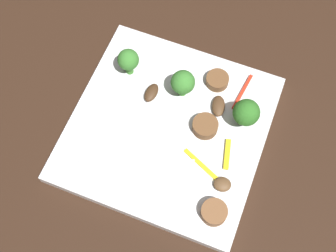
{
  "coord_description": "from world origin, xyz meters",
  "views": [
    {
      "loc": [
        -0.09,
        0.22,
        0.55
      ],
      "look_at": [
        0.0,
        0.0,
        0.02
      ],
      "focal_mm": 47.51,
      "sensor_mm": 36.0,
      "label": 1
    }
  ],
  "objects_px": {
    "broccoli_floret_0": "(128,60)",
    "pepper_strip_2": "(202,165)",
    "fork": "(113,157)",
    "sausage_slice_0": "(217,80)",
    "plate": "(168,128)",
    "sausage_slice_2": "(214,212)",
    "pepper_strip_1": "(227,154)",
    "mushroom_1": "(222,184)",
    "broccoli_floret_1": "(185,83)",
    "mushroom_0": "(151,93)",
    "pepper_strip_0": "(242,92)",
    "sausage_slice_1": "(205,126)",
    "broccoli_floret_2": "(246,113)",
    "mushroom_2": "(218,106)"
  },
  "relations": [
    {
      "from": "pepper_strip_0",
      "to": "pepper_strip_1",
      "type": "xyz_separation_m",
      "value": [
        -0.01,
        0.09,
        0.0
      ]
    },
    {
      "from": "broccoli_floret_0",
      "to": "sausage_slice_0",
      "type": "relative_size",
      "value": 1.45
    },
    {
      "from": "fork",
      "to": "sausage_slice_0",
      "type": "xyz_separation_m",
      "value": [
        -0.09,
        -0.15,
        0.0
      ]
    },
    {
      "from": "pepper_strip_1",
      "to": "pepper_strip_2",
      "type": "distance_m",
      "value": 0.04
    },
    {
      "from": "broccoli_floret_0",
      "to": "pepper_strip_1",
      "type": "height_order",
      "value": "broccoli_floret_0"
    },
    {
      "from": "pepper_strip_2",
      "to": "mushroom_2",
      "type": "bearing_deg",
      "value": -85.5
    },
    {
      "from": "broccoli_floret_2",
      "to": "pepper_strip_1",
      "type": "height_order",
      "value": "broccoli_floret_2"
    },
    {
      "from": "broccoli_floret_1",
      "to": "pepper_strip_0",
      "type": "relative_size",
      "value": 0.77
    },
    {
      "from": "mushroom_0",
      "to": "pepper_strip_0",
      "type": "bearing_deg",
      "value": -157.37
    },
    {
      "from": "mushroom_0",
      "to": "pepper_strip_2",
      "type": "relative_size",
      "value": 0.51
    },
    {
      "from": "sausage_slice_2",
      "to": "sausage_slice_1",
      "type": "bearing_deg",
      "value": -65.28
    },
    {
      "from": "broccoli_floret_1",
      "to": "mushroom_0",
      "type": "relative_size",
      "value": 1.53
    },
    {
      "from": "mushroom_2",
      "to": "pepper_strip_1",
      "type": "height_order",
      "value": "mushroom_2"
    },
    {
      "from": "plate",
      "to": "sausage_slice_2",
      "type": "bearing_deg",
      "value": 136.59
    },
    {
      "from": "mushroom_0",
      "to": "mushroom_2",
      "type": "bearing_deg",
      "value": -171.31
    },
    {
      "from": "broccoli_floret_1",
      "to": "pepper_strip_2",
      "type": "distance_m",
      "value": 0.11
    },
    {
      "from": "broccoli_floret_0",
      "to": "mushroom_1",
      "type": "bearing_deg",
      "value": 147.5
    },
    {
      "from": "sausage_slice_1",
      "to": "mushroom_0",
      "type": "xyz_separation_m",
      "value": [
        0.08,
        -0.02,
        -0.0
      ]
    },
    {
      "from": "sausage_slice_0",
      "to": "sausage_slice_1",
      "type": "bearing_deg",
      "value": 95.9
    },
    {
      "from": "broccoli_floret_1",
      "to": "mushroom_0",
      "type": "height_order",
      "value": "broccoli_floret_1"
    },
    {
      "from": "pepper_strip_1",
      "to": "mushroom_1",
      "type": "bearing_deg",
      "value": 99.47
    },
    {
      "from": "sausage_slice_2",
      "to": "pepper_strip_0",
      "type": "distance_m",
      "value": 0.17
    },
    {
      "from": "broccoli_floret_1",
      "to": "sausage_slice_2",
      "type": "xyz_separation_m",
      "value": [
        -0.09,
        0.14,
        -0.02
      ]
    },
    {
      "from": "mushroom_1",
      "to": "pepper_strip_0",
      "type": "relative_size",
      "value": 0.38
    },
    {
      "from": "sausage_slice_2",
      "to": "mushroom_2",
      "type": "distance_m",
      "value": 0.15
    },
    {
      "from": "plate",
      "to": "mushroom_0",
      "type": "height_order",
      "value": "mushroom_0"
    },
    {
      "from": "mushroom_2",
      "to": "sausage_slice_1",
      "type": "bearing_deg",
      "value": 79.59
    },
    {
      "from": "broccoli_floret_1",
      "to": "pepper_strip_0",
      "type": "bearing_deg",
      "value": -157.73
    },
    {
      "from": "broccoli_floret_2",
      "to": "plate",
      "type": "bearing_deg",
      "value": 23.92
    },
    {
      "from": "plate",
      "to": "sausage_slice_2",
      "type": "relative_size",
      "value": 7.83
    },
    {
      "from": "plate",
      "to": "pepper_strip_2",
      "type": "distance_m",
      "value": 0.07
    },
    {
      "from": "mushroom_2",
      "to": "pepper_strip_1",
      "type": "relative_size",
      "value": 0.77
    },
    {
      "from": "plate",
      "to": "sausage_slice_1",
      "type": "relative_size",
      "value": 7.45
    },
    {
      "from": "broccoli_floret_0",
      "to": "pepper_strip_2",
      "type": "distance_m",
      "value": 0.17
    },
    {
      "from": "pepper_strip_2",
      "to": "pepper_strip_0",
      "type": "bearing_deg",
      "value": -97.97
    },
    {
      "from": "pepper_strip_2",
      "to": "fork",
      "type": "bearing_deg",
      "value": 16.04
    },
    {
      "from": "broccoli_floret_0",
      "to": "broccoli_floret_1",
      "type": "height_order",
      "value": "same"
    },
    {
      "from": "mushroom_0",
      "to": "broccoli_floret_1",
      "type": "bearing_deg",
      "value": -156.73
    },
    {
      "from": "mushroom_1",
      "to": "pepper_strip_0",
      "type": "distance_m",
      "value": 0.14
    },
    {
      "from": "pepper_strip_0",
      "to": "pepper_strip_1",
      "type": "bearing_deg",
      "value": 95.46
    },
    {
      "from": "broccoli_floret_0",
      "to": "sausage_slice_1",
      "type": "relative_size",
      "value": 1.33
    },
    {
      "from": "broccoli_floret_1",
      "to": "broccoli_floret_2",
      "type": "xyz_separation_m",
      "value": [
        -0.09,
        0.01,
        0.0
      ]
    },
    {
      "from": "pepper_strip_1",
      "to": "sausage_slice_0",
      "type": "bearing_deg",
      "value": -64.26
    },
    {
      "from": "pepper_strip_0",
      "to": "mushroom_0",
      "type": "bearing_deg",
      "value": 22.63
    },
    {
      "from": "mushroom_0",
      "to": "sausage_slice_0",
      "type": "bearing_deg",
      "value": -147.12
    },
    {
      "from": "broccoli_floret_1",
      "to": "sausage_slice_0",
      "type": "distance_m",
      "value": 0.05
    },
    {
      "from": "sausage_slice_1",
      "to": "mushroom_2",
      "type": "relative_size",
      "value": 1.08
    },
    {
      "from": "pepper_strip_2",
      "to": "mushroom_1",
      "type": "bearing_deg",
      "value": 154.51
    },
    {
      "from": "broccoli_floret_0",
      "to": "broccoli_floret_1",
      "type": "distance_m",
      "value": 0.08
    },
    {
      "from": "plate",
      "to": "broccoli_floret_2",
      "type": "xyz_separation_m",
      "value": [
        -0.09,
        -0.04,
        0.04
      ]
    }
  ]
}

